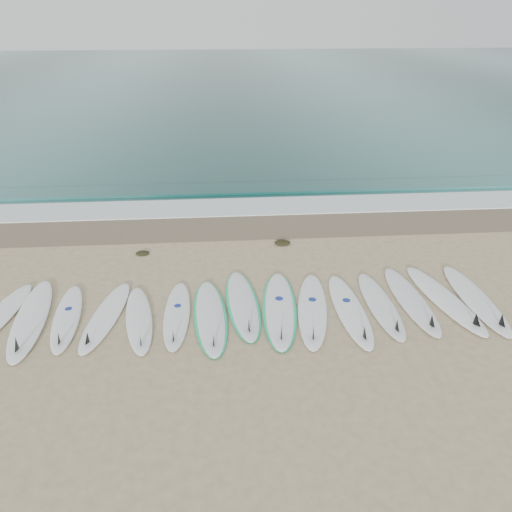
{
  "coord_description": "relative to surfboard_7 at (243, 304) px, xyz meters",
  "views": [
    {
      "loc": [
        -0.41,
        -8.23,
        5.41
      ],
      "look_at": [
        0.34,
        1.55,
        0.4
      ],
      "focal_mm": 35.0,
      "sensor_mm": 36.0,
      "label": 1
    }
  ],
  "objects": [
    {
      "name": "wave_crest",
      "position": [
        0.03,
        6.85,
        0.0
      ],
      "size": [
        120.0,
        1.0,
        0.1
      ],
      "primitive_type": "cube",
      "color": "#215653",
      "rests_on": "ground"
    },
    {
      "name": "surfboard_11",
      "position": [
        2.73,
        -0.27,
        0.01
      ],
      "size": [
        0.57,
        2.53,
        0.32
      ],
      "rotation": [
        0.0,
        0.0,
        0.02
      ],
      "color": "white",
      "rests_on": "ground"
    },
    {
      "name": "surfboard_1",
      "position": [
        -4.04,
        -0.24,
        0.01
      ],
      "size": [
        0.89,
        2.9,
        0.37
      ],
      "rotation": [
        0.0,
        0.0,
        0.11
      ],
      "color": "white",
      "rests_on": "ground"
    },
    {
      "name": "surfboard_14",
      "position": [
        4.71,
        -0.21,
        0.01
      ],
      "size": [
        0.58,
        2.75,
        0.35
      ],
      "rotation": [
        0.0,
        0.0,
        0.0
      ],
      "color": "white",
      "rests_on": "ground"
    },
    {
      "name": "surfboard_3",
      "position": [
        -2.65,
        -0.26,
        0.0
      ],
      "size": [
        0.88,
        2.52,
        0.32
      ],
      "rotation": [
        0.0,
        0.0,
        -0.15
      ],
      "color": "white",
      "rests_on": "ground"
    },
    {
      "name": "seaweed_near",
      "position": [
        -2.28,
        2.49,
        -0.02
      ],
      "size": [
        0.33,
        0.26,
        0.06
      ],
      "primitive_type": "ellipsoid",
      "color": "black",
      "rests_on": "ground"
    },
    {
      "name": "surfboard_6",
      "position": [
        -0.64,
        -0.38,
        0.0
      ],
      "size": [
        0.81,
        2.67,
        0.33
      ],
      "rotation": [
        0.0,
        0.0,
        0.07
      ],
      "color": "white",
      "rests_on": "ground"
    },
    {
      "name": "surfboard_9",
      "position": [
        1.34,
        -0.33,
        0.01
      ],
      "size": [
        1.01,
        2.79,
        0.35
      ],
      "rotation": [
        0.0,
        0.0,
        -0.16
      ],
      "color": "white",
      "rests_on": "ground"
    },
    {
      "name": "surfboard_7",
      "position": [
        0.0,
        0.0,
        0.0
      ],
      "size": [
        0.81,
        2.67,
        0.33
      ],
      "rotation": [
        0.0,
        0.0,
        0.07
      ],
      "color": "silver",
      "rests_on": "ground"
    },
    {
      "name": "surfboard_10",
      "position": [
        2.08,
        -0.41,
        0.01
      ],
      "size": [
        0.61,
        2.68,
        0.34
      ],
      "rotation": [
        0.0,
        0.0,
        0.02
      ],
      "color": "white",
      "rests_on": "ground"
    },
    {
      "name": "ocean",
      "position": [
        0.03,
        32.35,
        -0.03
      ],
      "size": [
        120.0,
        55.0,
        0.03
      ],
      "primitive_type": "cube",
      "color": "#215653",
      "rests_on": "ground"
    },
    {
      "name": "surfboard_5",
      "position": [
        -1.29,
        -0.3,
        0.0
      ],
      "size": [
        0.5,
        2.39,
        0.31
      ],
      "rotation": [
        0.0,
        0.0,
        -0.0
      ],
      "color": "white",
      "rests_on": "ground"
    },
    {
      "name": "surfboard_2",
      "position": [
        -3.37,
        -0.24,
        0.0
      ],
      "size": [
        0.76,
        2.41,
        0.3
      ],
      "rotation": [
        0.0,
        0.0,
        0.11
      ],
      "color": "white",
      "rests_on": "ground"
    },
    {
      "name": "surfboard_12",
      "position": [
        3.4,
        -0.15,
        0.01
      ],
      "size": [
        0.65,
        2.67,
        0.34
      ],
      "rotation": [
        0.0,
        0.0,
        0.04
      ],
      "color": "white",
      "rests_on": "ground"
    },
    {
      "name": "wet_sand_band",
      "position": [
        0.03,
        3.95,
        -0.04
      ],
      "size": [
        120.0,
        1.8,
        0.01
      ],
      "primitive_type": "cube",
      "color": "brown",
      "rests_on": "ground"
    },
    {
      "name": "seaweed_far",
      "position": [
        1.14,
        2.8,
        -0.01
      ],
      "size": [
        0.41,
        0.32,
        0.08
      ],
      "primitive_type": "ellipsoid",
      "color": "black",
      "rests_on": "ground"
    },
    {
      "name": "surfboard_8",
      "position": [
        0.71,
        -0.22,
        0.0
      ],
      "size": [
        0.92,
        2.85,
        0.36
      ],
      "rotation": [
        0.0,
        0.0,
        -0.09
      ],
      "color": "white",
      "rests_on": "ground"
    },
    {
      "name": "foam_band",
      "position": [
        0.03,
        5.35,
        -0.03
      ],
      "size": [
        120.0,
        1.4,
        0.04
      ],
      "primitive_type": "cube",
      "color": "silver",
      "rests_on": "ground"
    },
    {
      "name": "surfboard_13",
      "position": [
        4.09,
        -0.17,
        0.01
      ],
      "size": [
        1.03,
        2.82,
        0.35
      ],
      "rotation": [
        0.0,
        0.0,
        0.17
      ],
      "color": "white",
      "rests_on": "ground"
    },
    {
      "name": "surfboard_4",
      "position": [
        -1.99,
        -0.4,
        0.0
      ],
      "size": [
        0.89,
        2.4,
        0.3
      ],
      "rotation": [
        0.0,
        0.0,
        0.17
      ],
      "color": "white",
      "rests_on": "ground"
    },
    {
      "name": "ground",
      "position": [
        0.03,
        -0.15,
        -0.05
      ],
      "size": [
        120.0,
        120.0,
        0.0
      ],
      "primitive_type": "plane",
      "color": "tan"
    }
  ]
}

